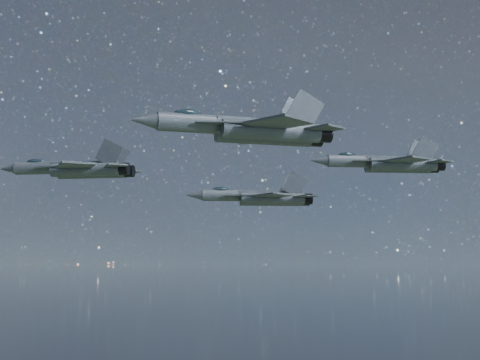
{
  "coord_description": "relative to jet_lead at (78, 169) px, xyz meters",
  "views": [
    {
      "loc": [
        1.63,
        -76.28,
        135.71
      ],
      "look_at": [
        -1.8,
        -2.2,
        145.12
      ],
      "focal_mm": 50.0,
      "sensor_mm": 36.0,
      "label": 1
    }
  ],
  "objects": [
    {
      "name": "jet_right",
      "position": [
        19.08,
        -11.34,
        1.86
      ],
      "size": [
        19.04,
        12.76,
        4.82
      ],
      "rotation": [
        0.0,
        0.0,
        0.32
      ],
      "color": "#384047"
    },
    {
      "name": "jet_slot",
      "position": [
        34.63,
        7.18,
        1.45
      ],
      "size": [
        16.38,
        11.4,
        4.12
      ],
      "rotation": [
        0.0,
        0.0,
        0.14
      ],
      "color": "#384047"
    },
    {
      "name": "jet_lead",
      "position": [
        0.0,
        0.0,
        0.0
      ],
      "size": [
        15.9,
        11.13,
        4.01
      ],
      "rotation": [
        0.0,
        0.0,
        -0.11
      ],
      "color": "#384047"
    },
    {
      "name": "jet_left",
      "position": [
        19.53,
        19.55,
        -1.21
      ],
      "size": [
        17.94,
        12.51,
        4.51
      ],
      "rotation": [
        0.0,
        0.0,
        0.13
      ],
      "color": "#384047"
    }
  ]
}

